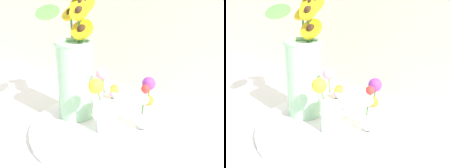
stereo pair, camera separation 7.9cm
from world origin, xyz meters
TOP-DOWN VIEW (x-y plane):
  - ground_plane at (0.00, 0.00)m, footprint 6.00×6.00m
  - serving_tray at (0.01, 0.11)m, footprint 0.51×0.51m
  - mason_jar_sunflowers at (-0.13, 0.10)m, footprint 0.18×0.21m
  - vase_small_center at (0.02, 0.06)m, footprint 0.10×0.11m
  - vase_bulb_right at (0.11, 0.14)m, footprint 0.06×0.09m

SIDE VIEW (x-z plane):
  - ground_plane at x=0.00m, z-range 0.00..0.00m
  - serving_tray at x=0.01m, z-range 0.00..0.02m
  - vase_bulb_right at x=0.11m, z-range 0.01..0.17m
  - vase_small_center at x=0.02m, z-range 0.01..0.19m
  - mason_jar_sunflowers at x=-0.13m, z-range -0.03..0.37m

